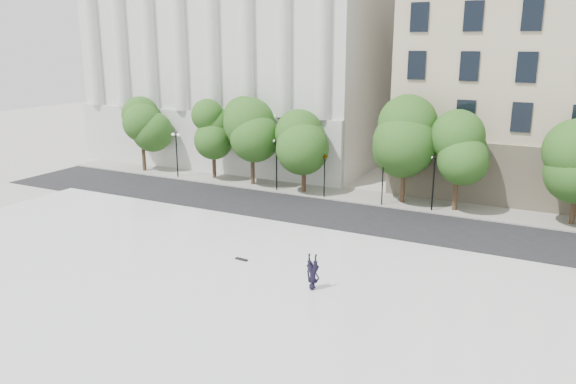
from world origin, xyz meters
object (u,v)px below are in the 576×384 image
Objects in this scene: traffic_light_east at (384,159)px; skateboard at (241,259)px; person_lying at (313,285)px; traffic_light_west at (325,154)px.

skateboard is at bearing -101.75° from traffic_light_east.
skateboard is (-3.24, -15.60, -3.28)m from traffic_light_east.
traffic_light_east is 2.29× the size of person_lying.
traffic_light_east is 17.71m from person_lying.
person_lying reaches higher than skateboard.
person_lying is 5.54m from skateboard.
person_lying is (2.02, -17.33, -3.06)m from traffic_light_east.
skateboard is at bearing 154.26° from person_lying.
traffic_light_west is 16.02m from skateboard.
traffic_light_east reaches higher than skateboard.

